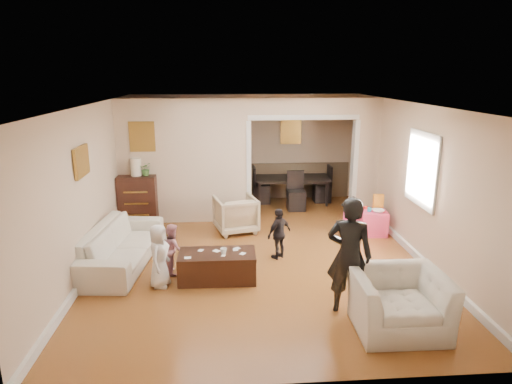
{
  "coord_description": "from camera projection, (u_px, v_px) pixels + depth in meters",
  "views": [
    {
      "loc": [
        -0.55,
        -7.34,
        3.1
      ],
      "look_at": [
        0.0,
        0.2,
        1.05
      ],
      "focal_mm": 30.95,
      "sensor_mm": 36.0,
      "label": 1
    }
  ],
  "objects": [
    {
      "name": "child_kneel_a",
      "position": [
        159.0,
        256.0,
        6.51
      ],
      "size": [
        0.39,
        0.52,
        0.97
      ],
      "primitive_type": "imported",
      "rotation": [
        0.0,
        0.0,
        1.37
      ],
      "color": "white",
      "rests_on": "ground"
    },
    {
      "name": "window_pane",
      "position": [
        423.0,
        169.0,
        7.31
      ],
      "size": [
        0.03,
        0.95,
        1.1
      ],
      "primitive_type": "cube",
      "color": "white",
      "rests_on": "ground"
    },
    {
      "name": "table_lamp",
      "position": [
        136.0,
        167.0,
        8.96
      ],
      "size": [
        0.22,
        0.22,
        0.36
      ],
      "primitive_type": "cylinder",
      "color": "beige",
      "rests_on": "dresser"
    },
    {
      "name": "cyan_cup",
      "position": [
        369.0,
        209.0,
        8.58
      ],
      "size": [
        0.08,
        0.08,
        0.08
      ],
      "primitive_type": "cylinder",
      "color": "teal",
      "rests_on": "play_table"
    },
    {
      "name": "dining_table",
      "position": [
        292.0,
        190.0,
        10.86
      ],
      "size": [
        1.86,
        1.12,
        0.63
      ],
      "primitive_type": "imported",
      "rotation": [
        0.0,
        0.0,
        -0.07
      ],
      "color": "black",
      "rests_on": "ground"
    },
    {
      "name": "framed_art_partition",
      "position": [
        142.0,
        137.0,
        8.91
      ],
      "size": [
        0.45,
        0.03,
        0.55
      ],
      "primitive_type": "cube",
      "color": "brown",
      "rests_on": "partition_left"
    },
    {
      "name": "potted_plant",
      "position": [
        146.0,
        169.0,
        8.99
      ],
      "size": [
        0.25,
        0.21,
        0.28
      ],
      "primitive_type": "imported",
      "color": "#3F6D30",
      "rests_on": "dresser"
    },
    {
      "name": "armchair_back",
      "position": [
        236.0,
        214.0,
        8.82
      ],
      "size": [
        0.95,
        0.96,
        0.72
      ],
      "primitive_type": "imported",
      "rotation": [
        0.0,
        0.0,
        3.4
      ],
      "color": "tan",
      "rests_on": "ground"
    },
    {
      "name": "coffee_cup",
      "position": [
        224.0,
        251.0,
        6.68
      ],
      "size": [
        0.1,
        0.1,
        0.09
      ],
      "primitive_type": "imported",
      "rotation": [
        0.0,
        0.0,
        -0.02
      ],
      "color": "silver",
      "rests_on": "coffee_table"
    },
    {
      "name": "framed_art_alcove",
      "position": [
        291.0,
        131.0,
        10.85
      ],
      "size": [
        0.45,
        0.03,
        0.55
      ],
      "primitive_type": "cube",
      "color": "brown"
    },
    {
      "name": "partition_left",
      "position": [
        185.0,
        162.0,
        9.21
      ],
      "size": [
        2.75,
        0.18,
        2.6
      ],
      "primitive_type": "cube",
      "color": "#CBB094",
      "rests_on": "ground"
    },
    {
      "name": "sofa",
      "position": [
        121.0,
        245.0,
        7.32
      ],
      "size": [
        1.11,
        2.35,
        0.66
      ],
      "primitive_type": "imported",
      "rotation": [
        0.0,
        0.0,
        1.47
      ],
      "color": "beige",
      "rests_on": "ground"
    },
    {
      "name": "toy_block",
      "position": [
        366.0,
        208.0,
        8.75
      ],
      "size": [
        0.09,
        0.08,
        0.05
      ],
      "primitive_type": "cube",
      "rotation": [
        0.0,
        0.0,
        0.26
      ],
      "color": "red",
      "rests_on": "play_table"
    },
    {
      "name": "cereal_box",
      "position": [
        378.0,
        202.0,
        8.72
      ],
      "size": [
        0.21,
        0.09,
        0.3
      ],
      "primitive_type": "cube",
      "rotation": [
        0.0,
        0.0,
        -0.09
      ],
      "color": "yellow",
      "rests_on": "play_table"
    },
    {
      "name": "craft_papers",
      "position": [
        220.0,
        252.0,
        6.75
      ],
      "size": [
        0.93,
        0.41,
        0.0
      ],
      "color": "white",
      "rests_on": "coffee_table"
    },
    {
      "name": "play_bowl",
      "position": [
        378.0,
        211.0,
        8.53
      ],
      "size": [
        0.25,
        0.25,
        0.06
      ],
      "primitive_type": "imported",
      "rotation": [
        0.0,
        0.0,
        -0.09
      ],
      "color": "white",
      "rests_on": "play_table"
    },
    {
      "name": "adult_person",
      "position": [
        349.0,
        256.0,
        5.72
      ],
      "size": [
        0.69,
        0.58,
        1.61
      ],
      "primitive_type": "imported",
      "rotation": [
        0.0,
        0.0,
        2.75
      ],
      "color": "black",
      "rests_on": "ground"
    },
    {
      "name": "coffee_table",
      "position": [
        217.0,
        266.0,
        6.79
      ],
      "size": [
        1.18,
        0.61,
        0.44
      ],
      "primitive_type": "cube",
      "rotation": [
        0.0,
        0.0,
        -0.02
      ],
      "color": "#361A11",
      "rests_on": "ground"
    },
    {
      "name": "child_toddler",
      "position": [
        279.0,
        233.0,
        7.52
      ],
      "size": [
        0.54,
        0.5,
        0.89
      ],
      "primitive_type": "imported",
      "rotation": [
        0.0,
        0.0,
        -2.46
      ],
      "color": "black",
      "rests_on": "ground"
    },
    {
      "name": "framed_art_sofa_wall",
      "position": [
        81.0,
        161.0,
        6.67
      ],
      "size": [
        0.03,
        0.55,
        0.4
      ],
      "primitive_type": "cube",
      "color": "brown"
    },
    {
      "name": "dresser",
      "position": [
        138.0,
        201.0,
        9.15
      ],
      "size": [
        0.77,
        0.44,
        1.06
      ],
      "primitive_type": "cube",
      "color": "black",
      "rests_on": "ground"
    },
    {
      "name": "floor",
      "position": [
        257.0,
        251.0,
        7.91
      ],
      "size": [
        7.0,
        7.0,
        0.0
      ],
      "primitive_type": "plane",
      "color": "#A26329",
      "rests_on": "ground"
    },
    {
      "name": "partition_header",
      "position": [
        303.0,
        106.0,
        9.09
      ],
      "size": [
        2.22,
        0.18,
        0.35
      ],
      "primitive_type": "cube",
      "color": "#CBB094",
      "rests_on": "partition_right"
    },
    {
      "name": "child_kneel_b",
      "position": [
        173.0,
        249.0,
        6.98
      ],
      "size": [
        0.42,
        0.47,
        0.82
      ],
      "primitive_type": "imported",
      "rotation": [
        0.0,
        0.0,
        1.9
      ],
      "color": "#CC7F87",
      "rests_on": "ground"
    },
    {
      "name": "partition_right",
      "position": [
        365.0,
        159.0,
        9.48
      ],
      "size": [
        0.55,
        0.18,
        2.6
      ],
      "primitive_type": "cube",
      "color": "#CBB094",
      "rests_on": "ground"
    },
    {
      "name": "armchair_front",
      "position": [
        398.0,
        302.0,
        5.44
      ],
      "size": [
        1.14,
        1.0,
        0.73
      ],
      "primitive_type": "imported",
      "rotation": [
        0.0,
        0.0,
        -0.01
      ],
      "color": "beige",
      "rests_on": "ground"
    },
    {
      "name": "play_table",
      "position": [
        373.0,
        222.0,
        8.71
      ],
      "size": [
        0.54,
        0.54,
        0.48
      ],
      "primitive_type": "cube",
      "rotation": [
        0.0,
        0.0,
        -0.09
      ],
      "color": "#ED3E6C",
      "rests_on": "ground"
    }
  ]
}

